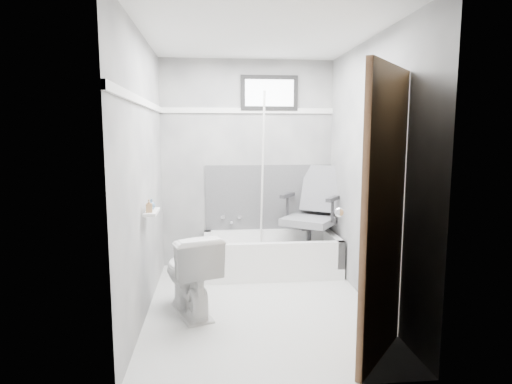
{
  "coord_description": "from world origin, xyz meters",
  "views": [
    {
      "loc": [
        -0.42,
        -3.7,
        1.56
      ],
      "look_at": [
        0.0,
        0.35,
        1.0
      ],
      "focal_mm": 30.0,
      "sensor_mm": 36.0,
      "label": 1
    }
  ],
  "objects": [
    {
      "name": "wall_left",
      "position": [
        -1.0,
        0.0,
        1.2
      ],
      "size": [
        0.02,
        2.6,
        2.4
      ],
      "primitive_type": "cube",
      "color": "slate",
      "rests_on": "floor"
    },
    {
      "name": "ceiling",
      "position": [
        0.0,
        0.0,
        2.4
      ],
      "size": [
        2.6,
        2.6,
        0.0
      ],
      "primitive_type": "plane",
      "rotation": [
        3.14,
        0.0,
        0.0
      ],
      "color": "silver",
      "rests_on": "floor"
    },
    {
      "name": "shelf",
      "position": [
        -0.93,
        -0.07,
        0.9
      ],
      "size": [
        0.1,
        0.32,
        0.02
      ],
      "primitive_type": "cube",
      "color": "white",
      "rests_on": "wall_left"
    },
    {
      "name": "faucet",
      "position": [
        -0.2,
        1.27,
        0.55
      ],
      "size": [
        0.26,
        0.1,
        0.16
      ],
      "primitive_type": null,
      "color": "silver",
      "rests_on": "wall_back"
    },
    {
      "name": "wall_right",
      "position": [
        1.0,
        0.0,
        1.2
      ],
      "size": [
        0.02,
        2.6,
        2.4
      ],
      "primitive_type": "cube",
      "color": "slate",
      "rests_on": "floor"
    },
    {
      "name": "trim_back",
      "position": [
        0.0,
        1.29,
        1.82
      ],
      "size": [
        2.0,
        0.02,
        0.06
      ],
      "primitive_type": "cube",
      "color": "white",
      "rests_on": "wall_back"
    },
    {
      "name": "window",
      "position": [
        0.25,
        1.29,
        2.02
      ],
      "size": [
        0.66,
        0.04,
        0.4
      ],
      "primitive_type": null,
      "color": "black",
      "rests_on": "wall_back"
    },
    {
      "name": "wall_front",
      "position": [
        0.0,
        -1.3,
        1.2
      ],
      "size": [
        2.0,
        0.02,
        2.4
      ],
      "primitive_type": "cube",
      "color": "slate",
      "rests_on": "floor"
    },
    {
      "name": "floor",
      "position": [
        0.0,
        0.0,
        0.0
      ],
      "size": [
        2.6,
        2.6,
        0.0
      ],
      "primitive_type": "plane",
      "color": "white",
      "rests_on": "ground"
    },
    {
      "name": "soap_bottle_a",
      "position": [
        -0.94,
        -0.15,
        0.97
      ],
      "size": [
        0.06,
        0.06,
        0.11
      ],
      "primitive_type": "imported",
      "rotation": [
        0.0,
        0.0,
        0.09
      ],
      "color": "#A57D52",
      "rests_on": "shelf"
    },
    {
      "name": "pole",
      "position": [
        0.15,
        1.06,
        1.05
      ],
      "size": [
        0.02,
        0.38,
        1.92
      ],
      "primitive_type": "cylinder",
      "rotation": [
        0.18,
        0.0,
        0.0
      ],
      "color": "white",
      "rests_on": "bathtub"
    },
    {
      "name": "soap_bottle_b",
      "position": [
        -0.94,
        -0.01,
        0.96
      ],
      "size": [
        0.09,
        0.09,
        0.09
      ],
      "primitive_type": "imported",
      "rotation": [
        0.0,
        0.0,
        0.8
      ],
      "color": "slate",
      "rests_on": "shelf"
    },
    {
      "name": "door",
      "position": [
        0.98,
        -1.28,
        1.0
      ],
      "size": [
        0.78,
        0.78,
        2.0
      ],
      "primitive_type": null,
      "color": "#542F1F",
      "rests_on": "floor"
    },
    {
      "name": "backerboard",
      "position": [
        0.25,
        1.29,
        0.8
      ],
      "size": [
        1.5,
        0.02,
        0.78
      ],
      "primitive_type": "cube",
      "color": "#4C4C4F",
      "rests_on": "wall_back"
    },
    {
      "name": "bathtub",
      "position": [
        0.23,
        0.93,
        0.21
      ],
      "size": [
        1.5,
        0.7,
        0.42
      ],
      "primitive_type": null,
      "color": "white",
      "rests_on": "floor"
    },
    {
      "name": "trim_left",
      "position": [
        -0.99,
        0.0,
        1.82
      ],
      "size": [
        0.02,
        2.6,
        0.06
      ],
      "primitive_type": "cube",
      "color": "white",
      "rests_on": "wall_left"
    },
    {
      "name": "toilet",
      "position": [
        -0.62,
        -0.09,
        0.36
      ],
      "size": [
        0.62,
        0.82,
        0.71
      ],
      "primitive_type": "imported",
      "rotation": [
        0.0,
        0.0,
        3.48
      ],
      "color": "white",
      "rests_on": "floor"
    },
    {
      "name": "wall_back",
      "position": [
        0.0,
        1.3,
        1.2
      ],
      "size": [
        2.0,
        0.02,
        2.4
      ],
      "primitive_type": "cube",
      "color": "slate",
      "rests_on": "floor"
    },
    {
      "name": "office_chair",
      "position": [
        0.67,
        0.97,
        0.66
      ],
      "size": [
        0.87,
        0.87,
        1.08
      ],
      "primitive_type": null,
      "rotation": [
        0.0,
        0.0,
        -0.62
      ],
      "color": "#5C5D61",
      "rests_on": "bathtub"
    }
  ]
}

